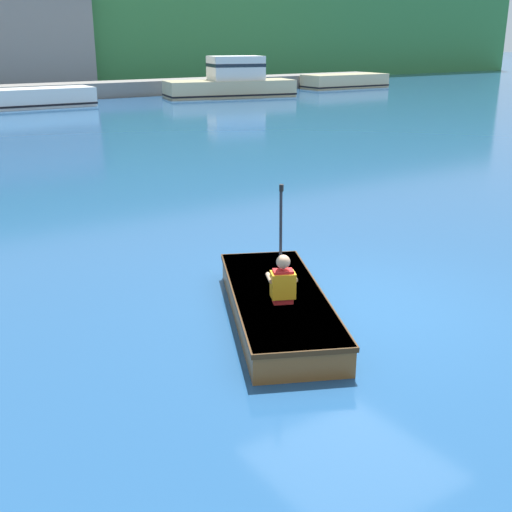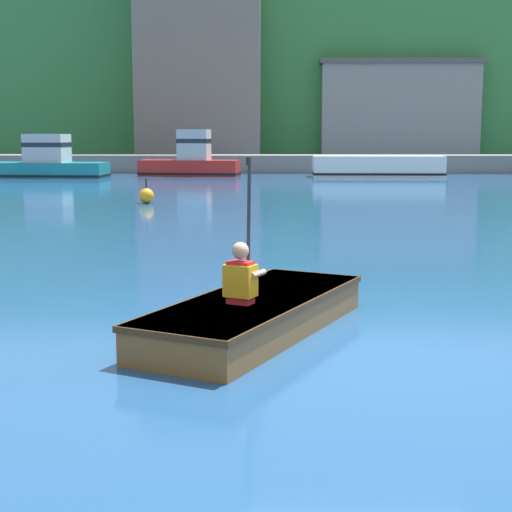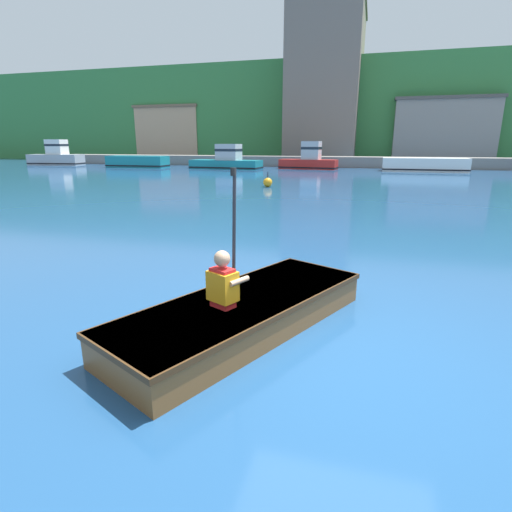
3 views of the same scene
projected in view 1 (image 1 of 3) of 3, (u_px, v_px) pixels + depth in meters
The scene contains 7 objects.
ground_plane at pixel (360, 308), 8.60m from camera, with size 300.00×300.00×0.00m, color navy.
waterfront_tower_far at pixel (10, 41), 46.53m from camera, with size 9.91×8.75×6.46m.
moored_boat_dock_west_inner at pixel (232, 82), 39.38m from camera, with size 8.30×4.30×2.43m.
moored_boat_dock_east_inner at pixel (345, 81), 46.69m from camera, with size 6.59×2.56×0.98m.
moored_boat_dock_east_end at pixel (35, 98), 33.49m from camera, with size 6.04×2.25×0.98m.
rowboat_foreground at pixel (277, 303), 8.22m from camera, with size 2.44×3.43×0.37m.
person_paddler at pixel (283, 280), 7.75m from camera, with size 0.43×0.43×1.43m.
Camera 1 is at (-5.58, -5.80, 3.43)m, focal length 45.00 mm.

